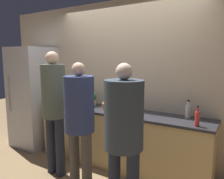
# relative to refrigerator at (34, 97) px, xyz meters

# --- Properties ---
(ground_plane) EXTENTS (14.00, 14.00, 0.00)m
(ground_plane) POSITION_rel_refrigerator_xyz_m (1.84, -0.23, -0.95)
(ground_plane) COLOR #8C704C
(wall_back) EXTENTS (5.20, 0.06, 2.60)m
(wall_back) POSITION_rel_refrigerator_xyz_m (1.84, 0.38, 0.35)
(wall_back) COLOR #C6B293
(wall_back) RESTS_ON ground_plane
(counter) EXTENTS (2.79, 0.58, 0.89)m
(counter) POSITION_rel_refrigerator_xyz_m (1.84, 0.10, -0.50)
(counter) COLOR tan
(counter) RESTS_ON ground_plane
(refrigerator) EXTENTS (0.73, 0.74, 1.89)m
(refrigerator) POSITION_rel_refrigerator_xyz_m (0.00, 0.00, 0.00)
(refrigerator) COLOR #B7B7BC
(refrigerator) RESTS_ON ground_plane
(person_left) EXTENTS (0.34, 0.34, 1.78)m
(person_left) POSITION_rel_refrigerator_xyz_m (1.18, -0.60, 0.11)
(person_left) COLOR #232838
(person_left) RESTS_ON ground_plane
(person_center) EXTENTS (0.37, 0.37, 1.64)m
(person_center) POSITION_rel_refrigerator_xyz_m (1.75, -0.72, 0.05)
(person_center) COLOR #4C4742
(person_center) RESTS_ON ground_plane
(person_right) EXTENTS (0.39, 0.39, 1.65)m
(person_right) POSITION_rel_refrigerator_xyz_m (2.47, -0.89, 0.06)
(person_right) COLOR #232838
(person_right) RESTS_ON ground_plane
(fruit_bowl) EXTENTS (0.33, 0.33, 0.13)m
(fruit_bowl) POSITION_rel_refrigerator_xyz_m (1.68, 0.17, -0.00)
(fruit_bowl) COLOR brown
(fruit_bowl) RESTS_ON counter
(utensil_crock) EXTENTS (0.12, 0.12, 0.24)m
(utensil_crock) POSITION_rel_refrigerator_xyz_m (1.07, 0.15, 0.01)
(utensil_crock) COLOR #ADA393
(utensil_crock) RESTS_ON counter
(bottle_clear) EXTENTS (0.07, 0.07, 0.25)m
(bottle_clear) POSITION_rel_refrigerator_xyz_m (2.84, 0.22, 0.04)
(bottle_clear) COLOR silver
(bottle_clear) RESTS_ON counter
(bottle_amber) EXTENTS (0.06, 0.06, 0.17)m
(bottle_amber) POSITION_rel_refrigerator_xyz_m (1.90, 0.28, 0.01)
(bottle_amber) COLOR brown
(bottle_amber) RESTS_ON counter
(bottle_red) EXTENTS (0.05, 0.05, 0.25)m
(bottle_red) POSITION_rel_refrigerator_xyz_m (3.02, -0.10, 0.05)
(bottle_red) COLOR red
(bottle_red) RESTS_ON counter
(cup_white) EXTENTS (0.07, 0.07, 0.10)m
(cup_white) POSITION_rel_refrigerator_xyz_m (0.77, 0.04, -0.00)
(cup_white) COLOR white
(cup_white) RESTS_ON counter
(potted_plant) EXTENTS (0.15, 0.15, 0.24)m
(potted_plant) POSITION_rel_refrigerator_xyz_m (1.30, 0.14, 0.08)
(potted_plant) COLOR beige
(potted_plant) RESTS_ON counter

